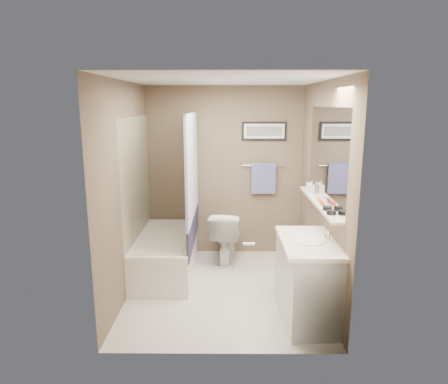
{
  "coord_description": "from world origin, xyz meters",
  "views": [
    {
      "loc": [
        0.04,
        -4.37,
        2.15
      ],
      "look_at": [
        0.0,
        0.15,
        1.15
      ],
      "focal_mm": 32.0,
      "sensor_mm": 36.0,
      "label": 1
    }
  ],
  "objects_px": {
    "candle_bowl_far": "(327,208)",
    "glass_jar": "(309,187)",
    "bathtub": "(166,254)",
    "hair_brush_front": "(321,201)",
    "vanity": "(308,282)",
    "candle_bowl_near": "(331,212)",
    "toilet": "(226,236)",
    "soap_bottle": "(312,187)"
  },
  "relations": [
    {
      "from": "toilet",
      "to": "glass_jar",
      "type": "height_order",
      "value": "glass_jar"
    },
    {
      "from": "vanity",
      "to": "candle_bowl_far",
      "type": "xyz_separation_m",
      "value": [
        0.19,
        0.12,
        0.73
      ]
    },
    {
      "from": "vanity",
      "to": "glass_jar",
      "type": "height_order",
      "value": "glass_jar"
    },
    {
      "from": "bathtub",
      "to": "hair_brush_front",
      "type": "xyz_separation_m",
      "value": [
        1.79,
        -0.72,
        0.89
      ]
    },
    {
      "from": "bathtub",
      "to": "hair_brush_front",
      "type": "height_order",
      "value": "hair_brush_front"
    },
    {
      "from": "vanity",
      "to": "bathtub",
      "type": "bearing_deg",
      "value": 141.78
    },
    {
      "from": "hair_brush_front",
      "to": "soap_bottle",
      "type": "height_order",
      "value": "soap_bottle"
    },
    {
      "from": "glass_jar",
      "to": "candle_bowl_near",
      "type": "bearing_deg",
      "value": -90.0
    },
    {
      "from": "hair_brush_front",
      "to": "soap_bottle",
      "type": "bearing_deg",
      "value": 90.0
    },
    {
      "from": "vanity",
      "to": "soap_bottle",
      "type": "xyz_separation_m",
      "value": [
        0.19,
        0.9,
        0.79
      ]
    },
    {
      "from": "glass_jar",
      "to": "soap_bottle",
      "type": "relative_size",
      "value": 0.68
    },
    {
      "from": "vanity",
      "to": "glass_jar",
      "type": "bearing_deg",
      "value": 76.67
    },
    {
      "from": "glass_jar",
      "to": "candle_bowl_far",
      "type": "bearing_deg",
      "value": -90.0
    },
    {
      "from": "vanity",
      "to": "candle_bowl_near",
      "type": "distance_m",
      "value": 0.76
    },
    {
      "from": "candle_bowl_far",
      "to": "hair_brush_front",
      "type": "bearing_deg",
      "value": 90.0
    },
    {
      "from": "vanity",
      "to": "candle_bowl_far",
      "type": "relative_size",
      "value": 10.0
    },
    {
      "from": "bathtub",
      "to": "soap_bottle",
      "type": "relative_size",
      "value": 10.25
    },
    {
      "from": "vanity",
      "to": "glass_jar",
      "type": "xyz_separation_m",
      "value": [
        0.19,
        1.02,
        0.77
      ]
    },
    {
      "from": "bathtub",
      "to": "glass_jar",
      "type": "bearing_deg",
      "value": -3.53
    },
    {
      "from": "vanity",
      "to": "candle_bowl_near",
      "type": "bearing_deg",
      "value": -12.82
    },
    {
      "from": "toilet",
      "to": "vanity",
      "type": "distance_m",
      "value": 1.74
    },
    {
      "from": "glass_jar",
      "to": "bathtub",
      "type": "bearing_deg",
      "value": 176.76
    },
    {
      "from": "toilet",
      "to": "candle_bowl_near",
      "type": "relative_size",
      "value": 8.07
    },
    {
      "from": "hair_brush_front",
      "to": "glass_jar",
      "type": "height_order",
      "value": "glass_jar"
    },
    {
      "from": "candle_bowl_near",
      "to": "candle_bowl_far",
      "type": "distance_m",
      "value": 0.16
    },
    {
      "from": "toilet",
      "to": "soap_bottle",
      "type": "height_order",
      "value": "soap_bottle"
    },
    {
      "from": "candle_bowl_far",
      "to": "glass_jar",
      "type": "bearing_deg",
      "value": 90.0
    },
    {
      "from": "bathtub",
      "to": "soap_bottle",
      "type": "bearing_deg",
      "value": -7.6
    },
    {
      "from": "candle_bowl_far",
      "to": "soap_bottle",
      "type": "distance_m",
      "value": 0.77
    },
    {
      "from": "toilet",
      "to": "hair_brush_front",
      "type": "distance_m",
      "value": 1.7
    },
    {
      "from": "hair_brush_front",
      "to": "bathtub",
      "type": "bearing_deg",
      "value": 157.9
    },
    {
      "from": "toilet",
      "to": "candle_bowl_far",
      "type": "height_order",
      "value": "candle_bowl_far"
    },
    {
      "from": "toilet",
      "to": "soap_bottle",
      "type": "xyz_separation_m",
      "value": [
        1.01,
        -0.63,
        0.82
      ]
    },
    {
      "from": "toilet",
      "to": "soap_bottle",
      "type": "bearing_deg",
      "value": 154.58
    },
    {
      "from": "toilet",
      "to": "candle_bowl_near",
      "type": "bearing_deg",
      "value": 129.54
    },
    {
      "from": "candle_bowl_far",
      "to": "glass_jar",
      "type": "height_order",
      "value": "glass_jar"
    },
    {
      "from": "candle_bowl_near",
      "to": "soap_bottle",
      "type": "bearing_deg",
      "value": 90.0
    },
    {
      "from": "candle_bowl_far",
      "to": "soap_bottle",
      "type": "height_order",
      "value": "soap_bottle"
    },
    {
      "from": "candle_bowl_near",
      "to": "hair_brush_front",
      "type": "relative_size",
      "value": 0.41
    },
    {
      "from": "toilet",
      "to": "vanity",
      "type": "bearing_deg",
      "value": 124.98
    },
    {
      "from": "soap_bottle",
      "to": "hair_brush_front",
      "type": "bearing_deg",
      "value": -90.0
    },
    {
      "from": "bathtub",
      "to": "vanity",
      "type": "relative_size",
      "value": 1.67
    }
  ]
}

